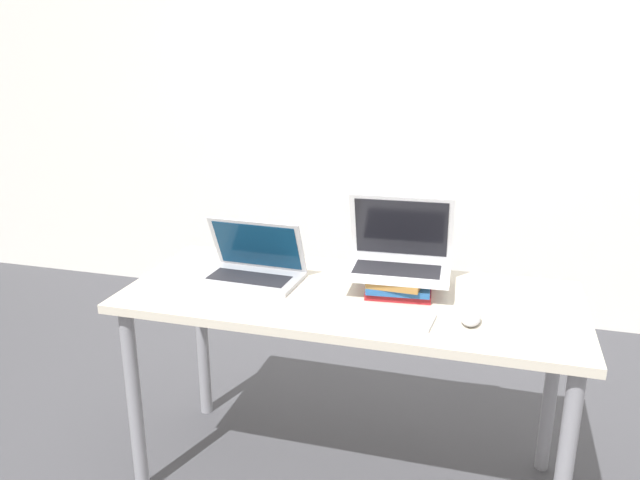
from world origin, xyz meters
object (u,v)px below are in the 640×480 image
at_px(laptop_left, 253,267).
at_px(mouse, 471,318).
at_px(wireless_keyboard, 386,316).
at_px(book_stack, 399,281).
at_px(laptop_on_books, 399,256).

bearing_deg(laptop_left, mouse, -12.00).
relative_size(laptop_left, wireless_keyboard, 1.19).
height_order(book_stack, laptop_on_books, laptop_on_books).
bearing_deg(laptop_on_books, book_stack, -67.83).
bearing_deg(wireless_keyboard, laptop_on_books, 91.16).
relative_size(book_stack, wireless_keyboard, 0.93).
xyz_separation_m(laptop_left, wireless_keyboard, (0.52, -0.20, -0.04)).
bearing_deg(laptop_on_books, mouse, -40.58).
distance_m(book_stack, mouse, 0.32).
bearing_deg(laptop_left, laptop_on_books, 6.39).
relative_size(book_stack, mouse, 2.55).
distance_m(laptop_left, book_stack, 0.52).
bearing_deg(wireless_keyboard, book_stack, 88.96).
bearing_deg(laptop_left, book_stack, 3.74).
distance_m(wireless_keyboard, mouse, 0.26).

